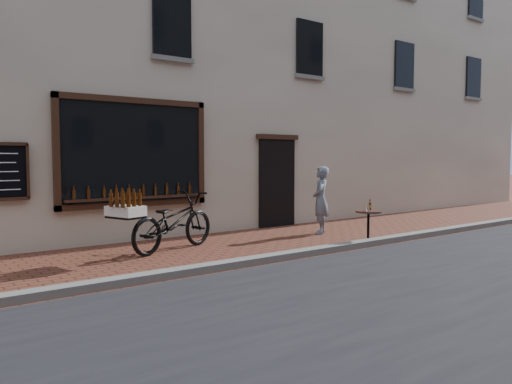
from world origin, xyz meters
TOP-DOWN VIEW (x-y plane):
  - ground at (0.00, 0.00)m, footprint 90.00×90.00m
  - kerb at (0.00, 0.20)m, footprint 90.00×0.25m
  - shop_building at (0.00, 6.50)m, footprint 28.00×6.20m
  - cargo_bicycle at (-1.78, 2.09)m, footprint 2.47×1.39m
  - bistro_table at (1.78, 0.38)m, footprint 0.52×0.52m
  - pedestrian at (1.94, 1.92)m, footprint 0.67×0.65m

SIDE VIEW (x-z plane):
  - ground at x=0.00m, z-range 0.00..0.00m
  - kerb at x=0.00m, z-range 0.00..0.12m
  - bistro_table at x=1.78m, z-range 0.03..0.92m
  - cargo_bicycle at x=-1.78m, z-range -0.03..1.14m
  - pedestrian at x=1.94m, z-range 0.00..1.55m
  - shop_building at x=0.00m, z-range 0.00..10.00m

